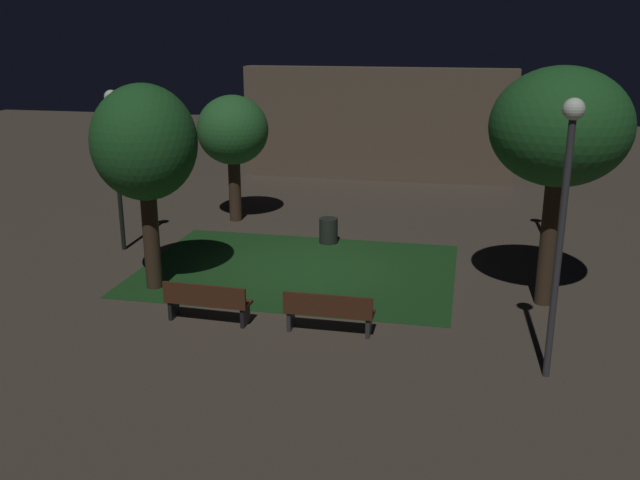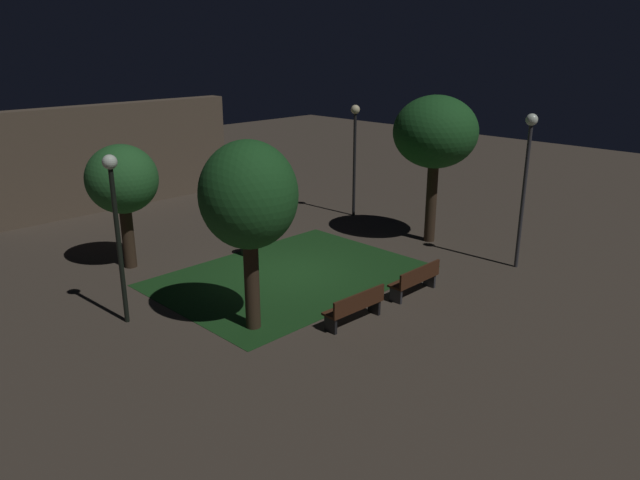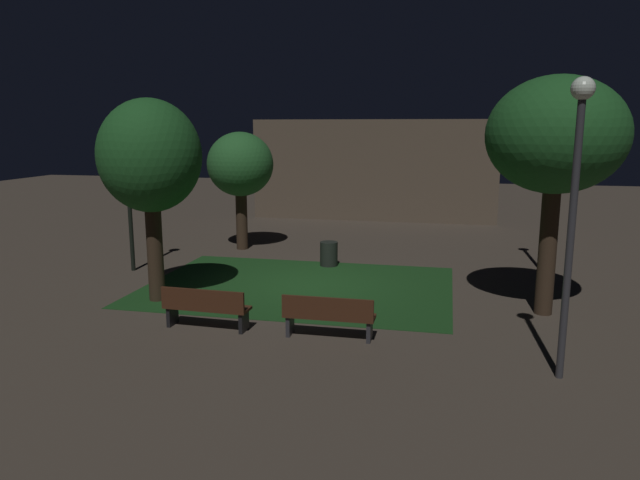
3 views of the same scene
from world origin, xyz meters
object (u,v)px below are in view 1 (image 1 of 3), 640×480
Objects in this scene: tree_left_canopy at (144,145)px; lamp_post_plaza_east at (565,196)px; lamp_post_path_center at (561,139)px; tree_tall_center at (233,132)px; bench_near_trees at (329,311)px; lamp_post_plaza_west at (115,143)px; bench_front_left at (207,301)px; tree_right_canopy at (560,129)px; trash_bin at (328,231)px.

tree_left_canopy is 0.98× the size of lamp_post_plaza_east.
tree_left_canopy is 1.05× the size of lamp_post_path_center.
lamp_post_plaza_east is (8.70, -8.76, 0.45)m from tree_tall_center.
bench_near_trees is at bearing -20.36° from tree_left_canopy.
lamp_post_plaza_east is 1.12× the size of lamp_post_plaza_west.
tree_tall_center is at bearing 104.53° from bench_front_left.
bench_near_trees is at bearing -149.37° from tree_right_canopy.
tree_left_canopy reaches higher than lamp_post_path_center.
tree_tall_center is 0.91× the size of lamp_post_plaza_west.
lamp_post_plaza_east is at bearing -52.54° from trash_bin.
tree_tall_center is at bearing 134.82° from lamp_post_plaza_east.
tree_left_canopy is at bearing 159.64° from bench_near_trees.
bench_front_left is 6.15m from trash_bin.
bench_front_left is at bearing -137.94° from lamp_post_path_center.
bench_near_trees is 0.40× the size of lamp_post_path_center.
lamp_post_plaza_east is (4.11, -0.95, 2.78)m from bench_near_trees.
lamp_post_plaza_east is (6.68, -0.95, 2.78)m from bench_front_left.
lamp_post_plaza_west is 0.96× the size of lamp_post_path_center.
lamp_post_path_center is at bearing 28.18° from tree_left_canopy.
tree_right_canopy is 1.19× the size of lamp_post_plaza_west.
bench_front_left is 0.46× the size of tree_tall_center.
tree_tall_center reaches higher than trash_bin.
tree_tall_center is (-4.59, 7.81, 2.33)m from bench_near_trees.
lamp_post_plaza_west reaches higher than bench_front_left.
tree_right_canopy is 1.07× the size of lamp_post_plaza_east.
tree_left_canopy is 1.09× the size of lamp_post_plaza_west.
lamp_post_path_center is at bearing -6.39° from tree_tall_center.
tree_left_canopy reaches higher than trash_bin.
bench_front_left is 2.57m from bench_near_trees.
tree_right_canopy is 1.31× the size of tree_tall_center.
bench_front_left is at bearing 171.92° from lamp_post_plaza_east.
bench_front_left is 0.35× the size of tree_right_canopy.
lamp_post_path_center is (9.50, -1.06, 0.25)m from tree_tall_center.
tree_right_canopy reaches higher than bench_front_left.
bench_front_left is at bearing -75.47° from tree_tall_center.
tree_left_canopy is (-4.54, 1.68, 2.90)m from bench_near_trees.
bench_near_trees is (2.57, -0.00, 0.00)m from bench_front_left.
tree_right_canopy reaches higher than lamp_post_plaza_east.
bench_front_left is 6.38m from lamp_post_plaza_west.
trash_bin is (5.42, 1.76, -2.60)m from lamp_post_plaza_west.
lamp_post_plaza_west is at bearing 129.38° from tree_left_canopy.
bench_front_left is 0.37× the size of lamp_post_plaza_east.
trash_bin is (-6.13, -0.74, -2.70)m from lamp_post_path_center.
trash_bin is (3.32, 4.32, -3.02)m from tree_left_canopy.
tree_right_canopy is at bearing 20.43° from bench_front_left.
lamp_post_plaza_west is at bearing 171.41° from tree_right_canopy.
lamp_post_plaza_west is 11.81m from lamp_post_path_center.
tree_tall_center is 0.81× the size of lamp_post_plaza_east.
lamp_post_plaza_east is at bearing -45.18° from tree_tall_center.
lamp_post_plaza_east is at bearing -25.77° from lamp_post_plaza_west.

